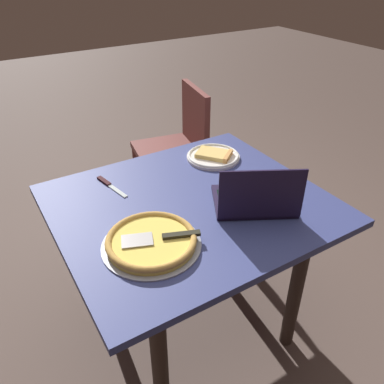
{
  "coord_description": "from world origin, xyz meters",
  "views": [
    {
      "loc": [
        -0.67,
        -1.11,
        1.61
      ],
      "look_at": [
        -0.03,
        -0.07,
        0.83
      ],
      "focal_mm": 36.28,
      "sensor_mm": 36.0,
      "label": 1
    }
  ],
  "objects": [
    {
      "name": "ground_plane",
      "position": [
        0.0,
        0.0,
        0.0
      ],
      "size": [
        12.0,
        12.0,
        0.0
      ],
      "primitive_type": "plane",
      "color": "brown"
    },
    {
      "name": "laptop",
      "position": [
        0.19,
        -0.17,
        0.78
      ],
      "size": [
        0.39,
        0.36,
        0.22
      ],
      "color": "black",
      "rests_on": "dining_table"
    },
    {
      "name": "pizza_tray",
      "position": [
        -0.25,
        -0.16,
        0.75
      ],
      "size": [
        0.35,
        0.35,
        0.04
      ],
      "color": "#9499A8",
      "rests_on": "dining_table"
    },
    {
      "name": "chair_near",
      "position": [
        0.45,
        0.9,
        0.51
      ],
      "size": [
        0.48,
        0.48,
        0.87
      ],
      "color": "brown",
      "rests_on": "ground_plane"
    },
    {
      "name": "pizza_plate",
      "position": [
        0.29,
        0.26,
        0.75
      ],
      "size": [
        0.26,
        0.26,
        0.04
      ],
      "color": "silver",
      "rests_on": "dining_table"
    },
    {
      "name": "dining_table",
      "position": [
        0.0,
        0.0,
        0.62
      ],
      "size": [
        1.06,
        0.94,
        0.73
      ],
      "color": "navy",
      "rests_on": "ground_plane"
    },
    {
      "name": "table_knife",
      "position": [
        -0.23,
        0.29,
        0.74
      ],
      "size": [
        0.06,
        0.21,
        0.01
      ],
      "color": "silver",
      "rests_on": "dining_table"
    }
  ]
}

